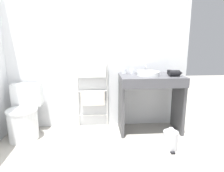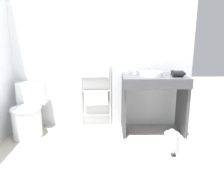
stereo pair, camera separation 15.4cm
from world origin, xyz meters
The scene contains 10 objects.
wall_back centered at (0.00, 1.55, 1.34)m, with size 2.89×0.12×2.67m, color silver.
toilet centered at (-1.01, 1.15, 0.30)m, with size 0.41×0.54×0.75m.
towel_radiator centered at (-0.05, 1.44, 0.64)m, with size 0.48×0.06×1.02m.
vanity_counter centered at (0.80, 1.20, 0.58)m, with size 0.91×0.53×0.86m.
sink_basin centered at (0.75, 1.21, 0.89)m, with size 0.32×0.32×0.06m.
faucet centered at (0.75, 1.38, 0.94)m, with size 0.02×0.10×0.13m.
cup_near_wall centered at (0.42, 1.38, 0.90)m, with size 0.07×0.07×0.08m.
cup_near_edge centered at (0.54, 1.36, 0.90)m, with size 0.07×0.07×0.07m.
hair_dryer centered at (1.11, 1.13, 0.90)m, with size 0.19×0.18×0.09m.
trash_bin centered at (0.92, 0.66, 0.13)m, with size 0.19×0.22×0.30m.
Camera 2 is at (0.17, -1.58, 1.34)m, focal length 32.00 mm.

